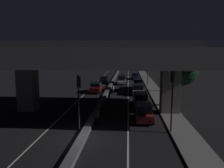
% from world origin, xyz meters
% --- Properties ---
extents(ground_plane, '(200.00, 200.00, 0.00)m').
position_xyz_m(ground_plane, '(0.00, 0.00, 0.00)').
color(ground_plane, black).
extents(lane_line_left_inner, '(0.12, 126.00, 0.00)m').
position_xyz_m(lane_line_left_inner, '(-3.64, 35.00, 0.00)').
color(lane_line_left_inner, beige).
rests_on(lane_line_left_inner, ground_plane).
extents(lane_line_right_inner, '(0.12, 126.00, 0.00)m').
position_xyz_m(lane_line_right_inner, '(3.64, 35.00, 0.00)').
color(lane_line_right_inner, beige).
rests_on(lane_line_right_inner, ground_plane).
extents(median_divider, '(0.66, 126.00, 0.38)m').
position_xyz_m(median_divider, '(0.00, 35.00, 0.19)').
color(median_divider, '#4C4C51').
rests_on(median_divider, ground_plane).
extents(sidewalk_right, '(2.36, 126.00, 0.14)m').
position_xyz_m(sidewalk_right, '(8.43, 28.00, 0.07)').
color(sidewalk_right, '#5B5956').
rests_on(sidewalk_right, ground_plane).
extents(elevated_overpass, '(24.61, 13.75, 8.27)m').
position_xyz_m(elevated_overpass, '(0.00, 8.53, 6.21)').
color(elevated_overpass, gray).
rests_on(elevated_overpass, ground_plane).
extents(traffic_light_left_of_median, '(0.30, 0.49, 5.05)m').
position_xyz_m(traffic_light_left_of_median, '(-0.73, 2.22, 3.44)').
color(traffic_light_left_of_median, black).
rests_on(traffic_light_left_of_median, ground_plane).
extents(traffic_light_right_of_median, '(0.30, 0.49, 5.56)m').
position_xyz_m(traffic_light_right_of_median, '(7.35, 2.22, 3.77)').
color(traffic_light_right_of_median, black).
rests_on(traffic_light_right_of_median, ground_plane).
extents(street_lamp, '(2.65, 0.32, 8.27)m').
position_xyz_m(street_lamp, '(7.42, 30.32, 4.91)').
color(street_lamp, '#2D2D30').
rests_on(street_lamp, ground_plane).
extents(car_dark_red_lead, '(1.83, 4.10, 1.73)m').
position_xyz_m(car_dark_red_lead, '(5.24, 5.46, 0.88)').
color(car_dark_red_lead, '#591414').
rests_on(car_dark_red_lead, ground_plane).
extents(car_grey_second, '(2.01, 4.41, 1.72)m').
position_xyz_m(car_grey_second, '(5.25, 11.74, 0.89)').
color(car_grey_second, '#515459').
rests_on(car_grey_second, ground_plane).
extents(car_grey_third, '(2.02, 4.28, 1.69)m').
position_xyz_m(car_grey_third, '(5.22, 19.62, 0.90)').
color(car_grey_third, '#515459').
rests_on(car_grey_third, ground_plane).
extents(car_white_fourth, '(1.97, 4.41, 1.82)m').
position_xyz_m(car_white_fourth, '(5.46, 25.66, 0.97)').
color(car_white_fourth, silver).
rests_on(car_white_fourth, ground_plane).
extents(car_white_fifth, '(2.02, 4.83, 1.86)m').
position_xyz_m(car_white_fifth, '(2.17, 31.36, 0.99)').
color(car_white_fifth, silver).
rests_on(car_white_fifth, ground_plane).
extents(car_dark_blue_sixth, '(1.93, 4.33, 1.56)m').
position_xyz_m(car_dark_blue_sixth, '(5.40, 40.21, 0.82)').
color(car_dark_blue_sixth, '#141938').
rests_on(car_dark_blue_sixth, ground_plane).
extents(car_dark_red_lead_oncoming, '(1.98, 4.51, 1.71)m').
position_xyz_m(car_dark_red_lead_oncoming, '(-1.95, 20.92, 0.88)').
color(car_dark_red_lead_oncoming, '#591414').
rests_on(car_dark_red_lead_oncoming, ground_plane).
extents(car_black_second_oncoming, '(2.03, 4.53, 1.49)m').
position_xyz_m(car_black_second_oncoming, '(-1.95, 32.98, 0.79)').
color(car_black_second_oncoming, black).
rests_on(car_black_second_oncoming, ground_plane).
extents(motorcycle_blue_filtering_near, '(0.33, 1.97, 1.46)m').
position_xyz_m(motorcycle_blue_filtering_near, '(0.65, 4.56, 0.62)').
color(motorcycle_blue_filtering_near, black).
rests_on(motorcycle_blue_filtering_near, ground_plane).
extents(motorcycle_red_filtering_mid, '(0.33, 1.77, 1.36)m').
position_xyz_m(motorcycle_red_filtering_mid, '(1.02, 13.03, 0.58)').
color(motorcycle_red_filtering_mid, black).
rests_on(motorcycle_red_filtering_mid, ground_plane).
extents(motorcycle_black_filtering_far, '(0.32, 1.81, 1.45)m').
position_xyz_m(motorcycle_black_filtering_far, '(1.05, 20.24, 0.62)').
color(motorcycle_black_filtering_far, black).
rests_on(motorcycle_black_filtering_far, ground_plane).
extents(pedestrian_on_sidewalk, '(0.32, 0.32, 1.70)m').
position_xyz_m(pedestrian_on_sidewalk, '(7.95, 11.56, 1.00)').
color(pedestrian_on_sidewalk, '#2D261E').
rests_on(pedestrian_on_sidewalk, sidewalk_right).
extents(roadside_tree_kerbside_near, '(4.65, 4.65, 7.37)m').
position_xyz_m(roadside_tree_kerbside_near, '(10.17, 11.71, 5.02)').
color(roadside_tree_kerbside_near, '#38281C').
rests_on(roadside_tree_kerbside_near, ground_plane).
extents(roadside_tree_kerbside_mid, '(4.06, 4.06, 7.47)m').
position_xyz_m(roadside_tree_kerbside_mid, '(10.02, 22.32, 5.40)').
color(roadside_tree_kerbside_mid, '#2D2116').
rests_on(roadside_tree_kerbside_mid, ground_plane).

